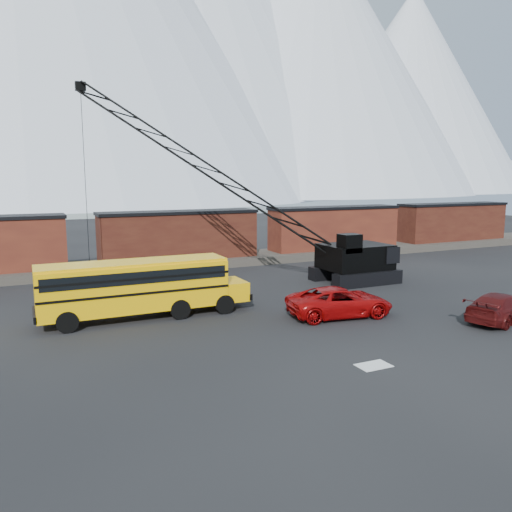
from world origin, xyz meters
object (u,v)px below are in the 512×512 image
(maroon_suv, at_px, (501,307))
(crawler_crane, at_px, (211,171))
(school_bus, at_px, (141,286))
(red_pickup, at_px, (340,302))

(maroon_suv, height_order, crawler_crane, crawler_crane)
(school_bus, height_order, maroon_suv, school_bus)
(school_bus, distance_m, crawler_crane, 11.69)
(maroon_suv, bearing_deg, school_bus, 46.79)
(maroon_suv, relative_size, crawler_crane, 0.25)
(maroon_suv, distance_m, crawler_crane, 20.56)
(school_bus, height_order, crawler_crane, crawler_crane)
(crawler_crane, bearing_deg, maroon_suv, -56.30)
(red_pickup, distance_m, crawler_crane, 14.01)
(school_bus, relative_size, maroon_suv, 2.22)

